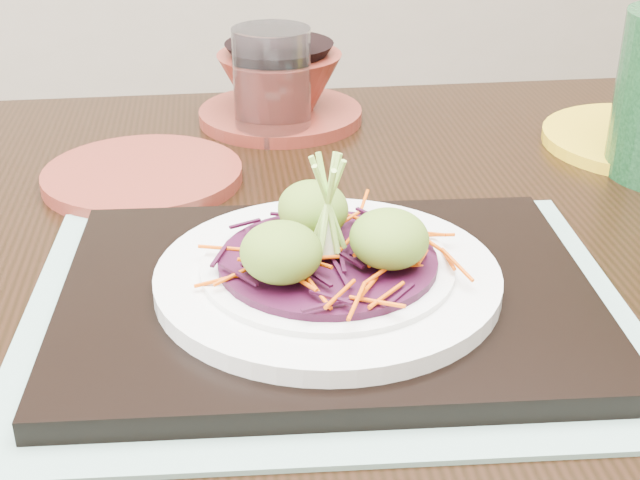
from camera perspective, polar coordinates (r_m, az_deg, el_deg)
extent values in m
cube|color=black|center=(0.71, 2.01, -2.40)|extent=(1.39, 1.03, 0.04)
cube|color=#7DA28B|center=(0.62, 0.48, -4.39)|extent=(0.47, 0.40, 0.00)
cube|color=black|center=(0.62, 0.49, -3.59)|extent=(0.41, 0.34, 0.02)
cylinder|color=silver|center=(0.61, 0.49, -2.42)|extent=(0.24, 0.24, 0.01)
cylinder|color=silver|center=(0.61, 0.49, -1.76)|extent=(0.17, 0.17, 0.01)
cylinder|color=#360A22|center=(0.61, 0.50, -1.31)|extent=(0.15, 0.15, 0.01)
ellipsoid|color=olive|center=(0.57, -2.48, -0.82)|extent=(0.06, 0.06, 0.04)
ellipsoid|color=olive|center=(0.59, 4.45, 0.05)|extent=(0.06, 0.06, 0.04)
ellipsoid|color=olive|center=(0.63, -0.44, 1.99)|extent=(0.06, 0.06, 0.04)
cylinder|color=maroon|center=(0.84, -11.27, 4.07)|extent=(0.24, 0.24, 0.01)
cylinder|color=white|center=(0.92, -3.08, 9.96)|extent=(0.09, 0.09, 0.11)
cylinder|color=maroon|center=(0.98, -2.54, 8.01)|extent=(0.24, 0.24, 0.01)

